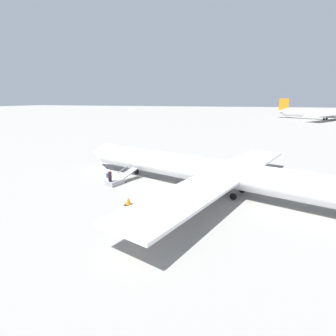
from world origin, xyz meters
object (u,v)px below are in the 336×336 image
(airplane_main, at_px, (219,173))
(boarding_stairs, at_px, (118,180))
(airplane_far_right, at_px, (335,114))
(passenger, at_px, (110,177))

(airplane_main, xyz_separation_m, boarding_stairs, (10.48, 0.54, -1.57))
(airplane_main, distance_m, airplane_far_right, 109.45)
(airplane_far_right, distance_m, boarding_stairs, 113.87)
(airplane_main, xyz_separation_m, airplane_far_right, (-36.22, -103.28, 0.72))
(airplane_far_right, height_order, passenger, airplane_far_right)
(airplane_far_right, relative_size, passenger, 26.56)
(airplane_main, xyz_separation_m, passenger, (10.80, 1.60, -0.93))
(airplane_far_right, bearing_deg, airplane_main, -76.34)
(airplane_main, height_order, boarding_stairs, airplane_main)
(boarding_stairs, distance_m, passenger, 1.28)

